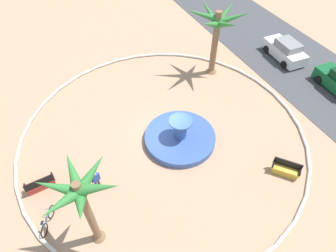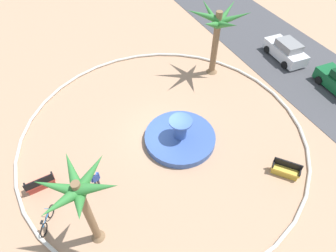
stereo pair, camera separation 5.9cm
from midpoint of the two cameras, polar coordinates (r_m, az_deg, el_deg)
ground_plane at (r=19.44m, az=-0.89°, el=-1.69°), size 80.00×80.00×0.00m
plaza_curb at (r=19.37m, az=-0.90°, el=-1.49°), size 18.73×18.73×0.20m
street_asphalt at (r=26.71m, az=27.16°, el=8.36°), size 48.00×8.00×0.03m
fountain at (r=18.93m, az=2.44°, el=-2.21°), size 4.58×4.58×1.85m
palm_tree_near_fountain at (r=22.63m, az=9.70°, el=18.44°), size 4.50×4.29×5.43m
palm_tree_by_curb at (r=12.58m, az=-16.67°, el=-12.92°), size 3.38×3.27×5.34m
bench_east at (r=18.62m, az=22.01°, el=-8.06°), size 1.54×1.42×1.00m
bench_west at (r=18.27m, az=-23.52°, el=-10.32°), size 0.61×1.63×1.00m
bicycle_red_frame at (r=16.91m, az=-22.39°, el=-16.65°), size 1.50×0.94×0.94m
person_cyclist_helmet at (r=16.70m, az=-13.81°, el=-10.14°), size 0.26×0.52×1.69m
parked_car_leftmost at (r=27.53m, az=22.03°, el=13.50°), size 4.11×2.13×1.67m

